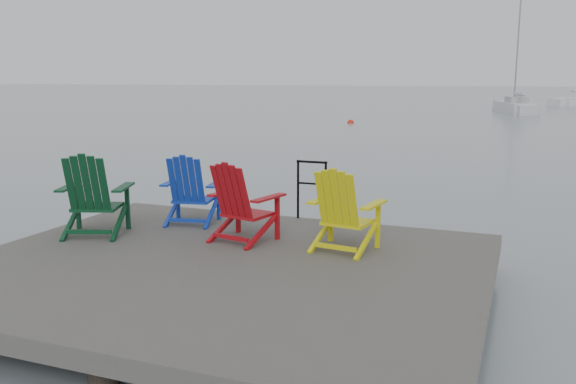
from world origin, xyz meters
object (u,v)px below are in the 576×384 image
(chair_green, at_px, (93,195))
(chair_yellow, at_px, (343,209))
(chair_red, at_px, (241,202))
(chair_blue, at_px, (191,189))
(buoy_b, at_px, (351,123))
(handrail, at_px, (312,184))
(sailboat_near, at_px, (515,108))

(chair_green, height_order, chair_yellow, chair_green)
(chair_green, height_order, chair_red, chair_green)
(chair_green, relative_size, chair_red, 1.07)
(chair_blue, bearing_deg, buoy_b, 88.79)
(chair_yellow, distance_m, buoy_b, 28.84)
(handrail, relative_size, sailboat_near, 0.09)
(chair_green, distance_m, buoy_b, 28.64)
(chair_green, relative_size, chair_yellow, 1.08)
(handrail, distance_m, chair_yellow, 1.75)
(sailboat_near, bearing_deg, buoy_b, -135.14)
(chair_green, bearing_deg, handrail, 18.85)
(chair_yellow, distance_m, sailboat_near, 42.84)
(chair_red, bearing_deg, sailboat_near, 99.00)
(handrail, relative_size, chair_yellow, 0.86)
(chair_red, bearing_deg, buoy_b, 114.99)
(chair_red, relative_size, chair_yellow, 1.01)
(chair_blue, xyz_separation_m, chair_yellow, (2.49, -0.56, 0.01))
(chair_yellow, bearing_deg, buoy_b, 113.09)
(chair_green, bearing_deg, buoy_b, 78.21)
(buoy_b, bearing_deg, chair_yellow, -74.52)
(handrail, height_order, buoy_b, handrail)
(handrail, distance_m, chair_blue, 1.81)
(chair_blue, height_order, chair_red, chair_red)
(buoy_b, bearing_deg, chair_blue, -79.17)
(chair_red, distance_m, buoy_b, 28.56)
(sailboat_near, bearing_deg, chair_blue, -109.82)
(sailboat_near, height_order, buoy_b, sailboat_near)
(handrail, bearing_deg, chair_blue, -149.46)
(handrail, xyz_separation_m, buoy_b, (-6.76, 26.29, -1.04))
(chair_yellow, bearing_deg, chair_red, -169.80)
(chair_red, distance_m, sailboat_near, 42.96)
(handrail, height_order, chair_blue, chair_blue)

